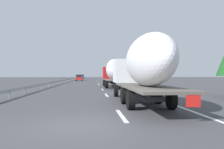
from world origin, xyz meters
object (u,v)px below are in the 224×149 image
car_red_compact (79,78)px  truck_lead (113,71)px  truck_trailing (142,66)px  road_sign (118,74)px  car_blue_sedan (82,77)px

car_red_compact → truck_lead: bearing=-169.1°
truck_trailing → road_sign: (39.20, -3.10, -0.34)m
car_blue_sedan → car_red_compact: car_blue_sedan is taller
road_sign → car_blue_sedan: bearing=12.1°
car_red_compact → road_sign: 19.09m
truck_trailing → car_red_compact: bearing=7.1°
truck_lead → car_red_compact: bearing=10.9°
truck_trailing → car_red_compact: truck_trailing is taller
truck_lead → truck_trailing: truck_trailing is taller
truck_trailing → truck_lead: bearing=-0.0°
car_blue_sedan → road_sign: (-48.93, -10.53, 1.06)m
car_red_compact → road_sign: bearing=-148.2°
truck_lead → truck_trailing: size_ratio=1.00×
truck_lead → car_blue_sedan: truck_lead is taller
truck_lead → car_red_compact: truck_lead is taller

